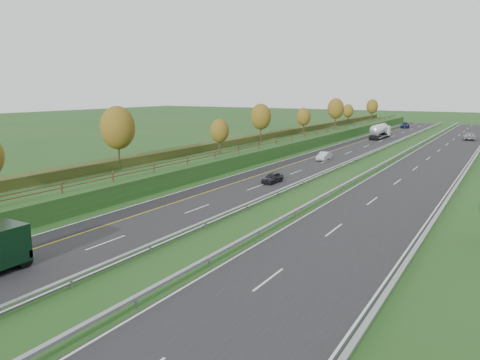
% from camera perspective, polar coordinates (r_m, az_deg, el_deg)
% --- Properties ---
extents(ground, '(400.00, 400.00, 0.00)m').
position_cam_1_polar(ground, '(72.02, 14.34, 1.38)').
color(ground, '#1F4819').
rests_on(ground, ground).
extents(near_carriageway, '(10.50, 200.00, 0.04)m').
position_cam_1_polar(near_carriageway, '(79.19, 9.80, 2.42)').
color(near_carriageway, black).
rests_on(near_carriageway, ground).
extents(far_carriageway, '(10.50, 200.00, 0.04)m').
position_cam_1_polar(far_carriageway, '(75.07, 21.65, 1.34)').
color(far_carriageway, black).
rests_on(far_carriageway, ground).
extents(hard_shoulder, '(3.00, 200.00, 0.04)m').
position_cam_1_polar(hard_shoulder, '(80.57, 7.31, 2.64)').
color(hard_shoulder, black).
rests_on(hard_shoulder, ground).
extents(lane_markings, '(26.75, 200.00, 0.01)m').
position_cam_1_polar(lane_markings, '(77.08, 14.22, 2.04)').
color(lane_markings, silver).
rests_on(lane_markings, near_carriageway).
extents(embankment_left, '(12.00, 200.00, 2.00)m').
position_cam_1_polar(embankment_left, '(84.46, 1.54, 3.78)').
color(embankment_left, '#1F4819').
rests_on(embankment_left, ground).
extents(hedge_left, '(2.20, 180.00, 1.10)m').
position_cam_1_polar(hedge_left, '(85.26, 0.36, 4.90)').
color(hedge_left, '#2D3A18').
rests_on(hedge_left, embankment_left).
extents(fence_left, '(0.12, 189.06, 1.20)m').
position_cam_1_polar(fence_left, '(81.83, 4.17, 4.74)').
color(fence_left, '#422B19').
rests_on(fence_left, embankment_left).
extents(median_barrier_near, '(0.32, 200.00, 0.71)m').
position_cam_1_polar(median_barrier_near, '(77.31, 13.77, 2.51)').
color(median_barrier_near, '#909398').
rests_on(median_barrier_near, ground).
extents(median_barrier_far, '(0.32, 200.00, 0.71)m').
position_cam_1_polar(median_barrier_far, '(76.03, 17.45, 2.18)').
color(median_barrier_far, '#909398').
rests_on(median_barrier_far, ground).
extents(outer_barrier_far, '(0.32, 200.00, 0.71)m').
position_cam_1_polar(outer_barrier_far, '(74.35, 26.09, 1.37)').
color(outer_barrier_far, '#909398').
rests_on(outer_barrier_far, ground).
extents(trees_left, '(6.64, 164.30, 7.66)m').
position_cam_1_polar(trees_left, '(80.85, 0.62, 7.28)').
color(trees_left, '#2D2116').
rests_on(trees_left, embankment_left).
extents(road_tanker, '(2.40, 11.22, 3.46)m').
position_cam_1_polar(road_tanker, '(117.34, 16.71, 5.77)').
color(road_tanker, silver).
rests_on(road_tanker, near_carriageway).
extents(car_dark_near, '(1.63, 3.83, 1.29)m').
position_cam_1_polar(car_dark_near, '(58.92, 3.98, 0.29)').
color(car_dark_near, black).
rests_on(car_dark_near, near_carriageway).
extents(car_silver_mid, '(1.46, 4.15, 1.37)m').
position_cam_1_polar(car_silver_mid, '(78.87, 10.22, 2.89)').
color(car_silver_mid, '#B0AFB4').
rests_on(car_silver_mid, near_carriageway).
extents(car_small_far, '(2.89, 5.91, 1.65)m').
position_cam_1_polar(car_small_far, '(152.27, 19.48, 6.33)').
color(car_small_far, '#141B41').
rests_on(car_small_far, near_carriageway).
extents(car_oncoming, '(3.08, 5.98, 1.61)m').
position_cam_1_polar(car_oncoming, '(121.78, 26.20, 4.80)').
color(car_oncoming, '#9B9A9E').
rests_on(car_oncoming, far_carriageway).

